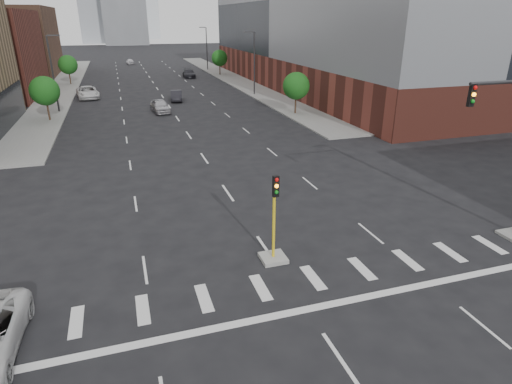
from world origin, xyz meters
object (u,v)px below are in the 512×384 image
car_near_left (160,106)px  car_far_left (88,92)px  car_mid_right (176,96)px  car_distant (130,62)px  median_traffic_signal (274,242)px  car_deep_right (189,73)px

car_near_left → car_far_left: 16.18m
car_near_left → car_mid_right: (3.00, 7.27, -0.08)m
car_far_left → car_distant: bearing=72.9°
car_mid_right → car_near_left: bearing=-105.2°
median_traffic_signal → car_far_left: median_traffic_signal is taller
car_mid_right → car_far_left: 13.50m
median_traffic_signal → car_far_left: 51.71m
median_traffic_signal → car_mid_right: size_ratio=1.01×
car_near_left → car_distant: 62.71m
car_far_left → car_distant: car_far_left is taller
car_mid_right → car_distant: 55.57m
median_traffic_signal → car_far_left: (-10.50, 50.63, -0.12)m
car_deep_right → median_traffic_signal: bearing=-91.8°
car_far_left → car_deep_right: car_far_left is taller
car_mid_right → car_deep_right: bearing=83.9°
median_traffic_signal → car_distant: (-2.49, 99.89, -0.30)m
car_mid_right → car_distant: size_ratio=1.11×
median_traffic_signal → car_deep_right: size_ratio=0.80×
car_deep_right → car_far_left: bearing=-129.1°
car_far_left → car_mid_right: bearing=-35.1°
median_traffic_signal → car_deep_right: (7.42, 69.57, -0.18)m
car_mid_right → car_deep_right: (5.92, 25.12, 0.08)m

